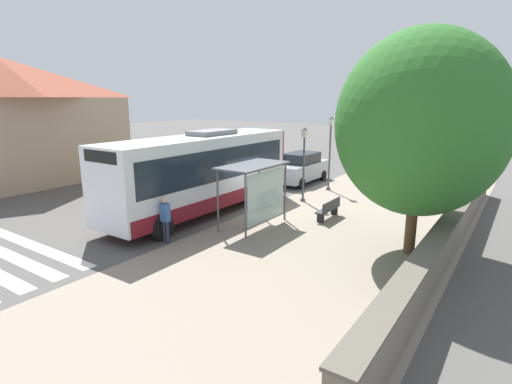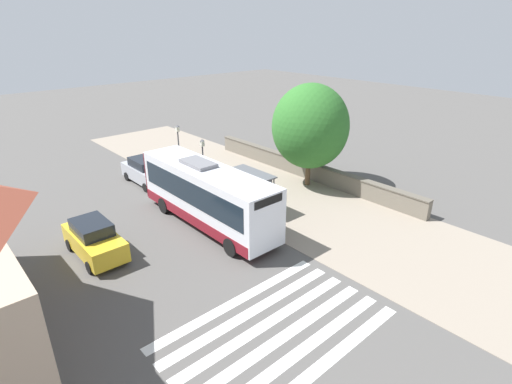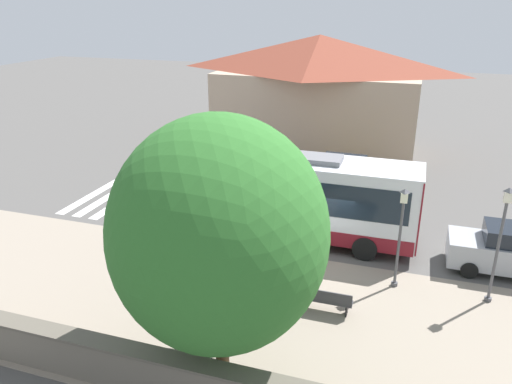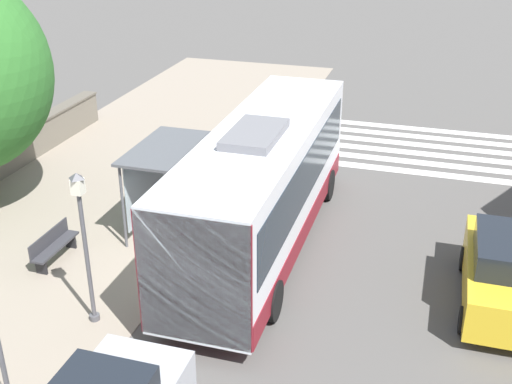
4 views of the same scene
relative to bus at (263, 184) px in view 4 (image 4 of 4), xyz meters
name	(u,v)px [view 4 (image 4 of 4)]	position (x,y,z in m)	size (l,w,h in m)	color
ground_plane	(187,262)	(-1.76, -1.44, -1.95)	(120.00, 120.00, 0.00)	#514F4C
sidewalk_plaza	(44,239)	(-6.26, -1.44, -1.94)	(9.00, 44.00, 0.02)	gray
crosswalk_stripes	(405,147)	(3.24, 9.10, -1.95)	(9.00, 5.25, 0.01)	silver
bus	(263,184)	(0.00, 0.00, 0.00)	(2.62, 10.35, 3.79)	silver
bus_shelter	(160,161)	(-3.20, 0.30, 0.19)	(1.65, 3.21, 2.61)	#515459
pedestrian	(250,159)	(-1.56, 3.78, -0.91)	(0.34, 0.23, 1.76)	#2D3347
bench	(53,245)	(-5.25, -2.38, -1.47)	(0.40, 1.80, 0.88)	#333338
street_lamp_near	(84,236)	(-2.84, -4.49, 0.32)	(0.28, 0.28, 3.81)	#4C4C51
parked_car_far_lane	(505,272)	(6.37, -1.06, -1.03)	(1.95, 4.33, 1.90)	gold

